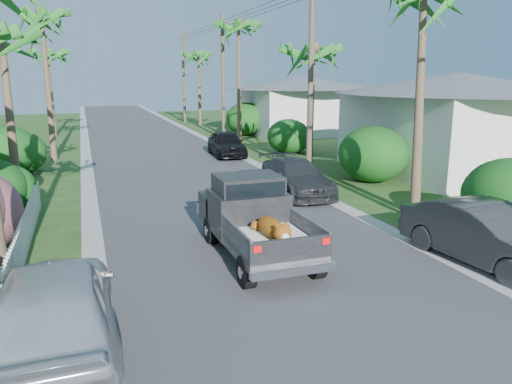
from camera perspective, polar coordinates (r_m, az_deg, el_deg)
name	(u,v)px	position (r m, az deg, el deg)	size (l,w,h in m)	color
ground	(328,316)	(10.26, 8.21, -13.90)	(120.00, 120.00, 0.00)	#22481B
road	(154,148)	(33.68, -11.56, 4.95)	(8.00, 100.00, 0.02)	#38383A
curb_left	(86,151)	(33.41, -18.90, 4.48)	(0.60, 100.00, 0.06)	#A5A39E
curb_right	(217,145)	(34.49, -4.44, 5.40)	(0.60, 100.00, 0.06)	#A5A39E
pickup_truck	(251,216)	(13.30, -0.53, -2.72)	(1.98, 5.12, 2.06)	black
parked_car_rn	(486,235)	(13.73, 24.83, -4.53)	(1.62, 4.65, 1.53)	#27292B
parked_car_rm	(296,177)	(20.01, 4.61, 1.68)	(1.92, 4.72, 1.37)	#2B2D30
parked_car_rf	(227,144)	(29.57, -3.38, 5.52)	(1.75, 4.35, 1.48)	black
parked_car_ln	(53,309)	(9.16, -22.17, -12.32)	(2.02, 5.03, 1.71)	silver
palm_l_b	(0,32)	(20.30, -27.19, 15.99)	(4.40, 4.40, 7.40)	brown
palm_l_c	(41,13)	(30.31, -23.38, 18.30)	(4.40, 4.40, 9.20)	brown
palm_l_d	(47,52)	(42.18, -22.78, 14.59)	(4.40, 4.40, 7.70)	brown
palm_r_b	(313,49)	(25.56, 6.48, 15.98)	(4.40, 4.40, 7.20)	brown
palm_r_c	(239,24)	(35.83, -2.01, 18.67)	(4.40, 4.40, 9.40)	brown
palm_r_d	(198,53)	(49.33, -6.61, 15.47)	(4.40, 4.40, 8.00)	brown
shrub_l_d	(3,150)	(26.57, -26.94, 4.26)	(3.20, 3.52, 2.40)	#154714
shrub_r_b	(373,154)	(22.85, 13.22, 4.24)	(3.00, 3.30, 2.50)	#154714
shrub_r_c	(289,136)	(30.67, 3.75, 6.37)	(2.60, 2.86, 2.10)	#154714
shrub_r_d	(246,119)	(40.16, -1.14, 8.35)	(3.20, 3.52, 2.60)	#154714
picket_fence	(23,240)	(14.31, -25.08, -4.98)	(0.10, 11.00, 1.00)	white
house_right_near	(455,126)	(26.62, 21.78, 6.98)	(8.00, 9.00, 4.80)	silver
house_right_far	(304,107)	(41.90, 5.47, 9.62)	(9.00, 8.00, 4.60)	silver
utility_pole_b	(311,77)	(23.29, 6.27, 12.95)	(1.60, 0.26, 9.00)	brown
utility_pole_c	(223,77)	(37.42, -3.79, 13.03)	(1.60, 0.26, 9.00)	brown
utility_pole_d	(184,76)	(52.04, -8.27, 12.95)	(1.60, 0.26, 9.00)	brown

